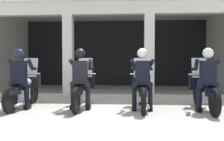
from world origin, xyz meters
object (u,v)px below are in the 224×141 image
object	(u,v)px
police_officer_far_left	(20,73)
motorcycle_center_right	(142,90)
motorcycle_far_left	(24,89)
motorcycle_far_right	(204,91)
police_officer_center_left	(80,73)
police_officer_far_right	(208,74)
motorcycle_center_left	(83,89)
police_officer_center_right	(142,74)

from	to	relation	value
police_officer_far_left	motorcycle_center_right	xyz separation A→B (m)	(3.18, 0.32, -0.44)
motorcycle_far_left	motorcycle_far_right	size ratio (longest dim) A/B	1.00
motorcycle_far_left	police_officer_far_left	bearing A→B (deg)	-91.25
motorcycle_far_left	motorcycle_center_right	size ratio (longest dim) A/B	1.00
police_officer_center_left	motorcycle_center_right	distance (m)	1.67
motorcycle_center_right	police_officer_far_right	world-z (taller)	police_officer_far_right
motorcycle_far_right	police_officer_far_left	bearing A→B (deg)	170.66
motorcycle_center_right	police_officer_far_right	xyz separation A→B (m)	(1.59, -0.35, 0.44)
motorcycle_center_left	motorcycle_far_right	bearing A→B (deg)	-13.84
motorcycle_far_right	motorcycle_far_left	bearing A→B (deg)	167.27
police_officer_far_left	motorcycle_far_right	distance (m)	4.80
motorcycle_center_left	police_officer_center_right	size ratio (longest dim) A/B	1.29
police_officer_far_left	motorcycle_center_left	world-z (taller)	police_officer_far_left
motorcycle_far_right	motorcycle_center_right	bearing A→B (deg)	165.13
motorcycle_far_right	police_officer_far_right	xyz separation A→B (m)	(-0.00, -0.28, 0.44)
motorcycle_center_left	motorcycle_far_right	size ratio (longest dim) A/B	1.00
police_officer_far_left	motorcycle_center_left	size ratio (longest dim) A/B	0.78
motorcycle_center_left	police_officer_far_right	xyz separation A→B (m)	(3.18, -0.39, 0.44)
police_officer_far_right	motorcycle_far_left	bearing A→B (deg)	163.87
police_officer_far_left	police_officer_center_right	xyz separation A→B (m)	(3.18, 0.04, 0.00)
police_officer_center_right	motorcycle_far_right	xyz separation A→B (m)	(1.59, 0.21, -0.44)
motorcycle_far_left	police_officer_center_right	distance (m)	3.22
police_officer_far_left	motorcycle_center_right	size ratio (longest dim) A/B	0.78
motorcycle_center_right	motorcycle_far_right	xyz separation A→B (m)	(1.59, -0.07, 0.00)
motorcycle_center_left	police_officer_far_right	bearing A→B (deg)	-18.91
police_officer_center_right	motorcycle_far_right	bearing A→B (deg)	5.78
police_officer_center_left	motorcycle_far_right	world-z (taller)	police_officer_center_left
motorcycle_far_left	police_officer_center_left	bearing A→B (deg)	-8.48
motorcycle_far_left	police_officer_far_left	xyz separation A→B (m)	(-0.00, -0.28, 0.44)
police_officer_far_left	motorcycle_center_left	xyz separation A→B (m)	(1.59, 0.36, -0.44)
police_officer_far_left	police_officer_center_left	size ratio (longest dim) A/B	1.00
police_officer_far_left	police_officer_center_right	bearing A→B (deg)	-0.26
motorcycle_center_left	police_officer_far_right	distance (m)	3.24
police_officer_center_left	police_officer_far_right	size ratio (longest dim) A/B	1.00
motorcycle_center_right	police_officer_far_right	bearing A→B (deg)	-14.39
motorcycle_far_left	motorcycle_far_right	bearing A→B (deg)	-1.33
police_officer_far_right	police_officer_far_left	bearing A→B (deg)	167.27
motorcycle_center_left	police_officer_center_right	bearing A→B (deg)	-23.28
motorcycle_far_right	police_officer_center_right	bearing A→B (deg)	175.28
motorcycle_far_right	motorcycle_center_left	bearing A→B (deg)	165.76
motorcycle_center_right	motorcycle_far_right	world-z (taller)	same
police_officer_far_left	motorcycle_center_right	distance (m)	3.23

